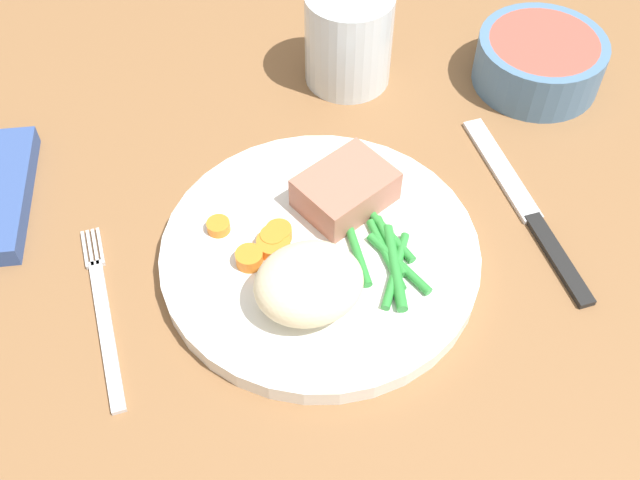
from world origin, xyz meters
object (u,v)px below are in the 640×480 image
dinner_plate (320,254)px  meat_portion (345,190)px  knife (527,210)px  water_glass (348,44)px  fork (104,317)px  salad_bowl (540,59)px

dinner_plate → meat_portion: 5.52cm
knife → water_glass: 22.24cm
dinner_plate → knife: 17.56cm
knife → water_glass: bearing=110.1°
fork → water_glass: bearing=37.7°
dinner_plate → fork: dinner_plate is taller
fork → knife: (34.14, -0.03, -0.00)cm
knife → salad_bowl: (8.00, 14.34, 2.40)cm
water_glass → meat_portion: bearing=-109.4°
salad_bowl → water_glass: bearing=160.5°
knife → salad_bowl: 16.59cm
knife → salad_bowl: bearing=57.9°
meat_portion → water_glass: 17.07cm
meat_portion → knife: 15.12cm
fork → water_glass: 32.74cm
dinner_plate → water_glass: water_glass is taller
fork → knife: 34.14cm
dinner_plate → salad_bowl: size_ratio=2.08×
meat_portion → knife: size_ratio=0.35×
meat_portion → salad_bowl: salad_bowl is taller
knife → dinner_plate: bearing=176.1°
meat_portion → salad_bowl: bearing=24.7°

